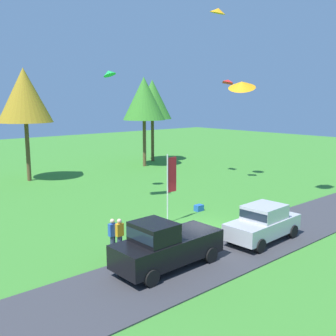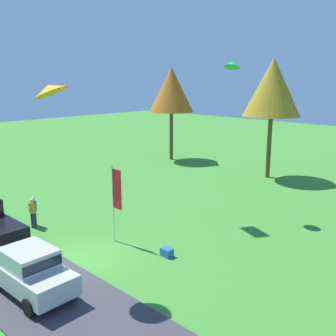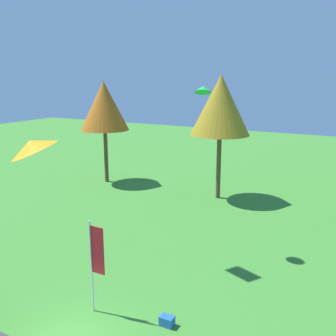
# 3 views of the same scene
# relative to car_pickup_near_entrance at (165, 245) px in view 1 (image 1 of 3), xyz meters

# --- Properties ---
(ground_plane) EXTENTS (120.00, 120.00, 0.00)m
(ground_plane) POSITION_rel_car_pickup_near_entrance_xyz_m (4.81, 2.53, -1.11)
(ground_plane) COLOR #3D842D
(pavement_strip) EXTENTS (36.00, 4.40, 0.06)m
(pavement_strip) POSITION_rel_car_pickup_near_entrance_xyz_m (4.81, -0.37, -1.08)
(pavement_strip) COLOR #38383D
(pavement_strip) RESTS_ON ground
(car_pickup_near_entrance) EXTENTS (5.04, 2.13, 2.14)m
(car_pickup_near_entrance) POSITION_rel_car_pickup_near_entrance_xyz_m (0.00, 0.00, 0.00)
(car_pickup_near_entrance) COLOR black
(car_pickup_near_entrance) RESTS_ON ground
(car_sedan_far_end) EXTENTS (4.47, 2.09, 1.84)m
(car_sedan_far_end) POSITION_rel_car_pickup_near_entrance_xyz_m (5.98, -0.72, -0.07)
(car_sedan_far_end) COLOR #B7B7BC
(car_sedan_far_end) RESTS_ON ground
(person_watching_sky) EXTENTS (0.36, 0.24, 1.71)m
(person_watching_sky) POSITION_rel_car_pickup_near_entrance_xyz_m (-0.72, 2.91, -0.23)
(person_watching_sky) COLOR #2D334C
(person_watching_sky) RESTS_ON ground
(person_on_lawn) EXTENTS (0.36, 0.24, 1.71)m
(person_on_lawn) POSITION_rel_car_pickup_near_entrance_xyz_m (-0.47, 2.70, -0.23)
(person_on_lawn) COLOR #2D334C
(person_on_lawn) RESTS_ON ground
(tree_far_left) EXTENTS (4.69, 4.69, 9.90)m
(tree_far_left) POSITION_rel_car_pickup_near_entrance_xyz_m (3.02, 22.24, 6.42)
(tree_far_left) COLOR brown
(tree_far_left) RESTS_ON ground
(tree_left_of_center) EXTENTS (4.54, 4.54, 9.58)m
(tree_left_of_center) POSITION_rel_car_pickup_near_entrance_xyz_m (15.70, 21.75, 6.17)
(tree_left_of_center) COLOR brown
(tree_left_of_center) RESTS_ON ground
(tree_center_back) EXTENTS (4.48, 4.48, 9.46)m
(tree_center_back) POSITION_rel_car_pickup_near_entrance_xyz_m (18.63, 23.99, 6.08)
(tree_center_back) COLOR brown
(tree_center_back) RESTS_ON ground
(flag_banner) EXTENTS (0.71, 0.08, 4.09)m
(flag_banner) POSITION_rel_car_pickup_near_entrance_xyz_m (4.51, 4.77, 1.48)
(flag_banner) COLOR silver
(flag_banner) RESTS_ON ground
(cooler_box) EXTENTS (0.56, 0.40, 0.40)m
(cooler_box) POSITION_rel_car_pickup_near_entrance_xyz_m (7.53, 5.38, -0.91)
(cooler_box) COLOR blue
(cooler_box) RESTS_ON ground
(kite_diamond_near_flag) EXTENTS (0.99, 0.84, 0.48)m
(kite_diamond_near_flag) POSITION_rel_car_pickup_near_entrance_xyz_m (15.36, 9.86, 7.56)
(kite_diamond_near_flag) COLOR red
(kite_delta_trailing_tail) EXTENTS (1.53, 1.57, 0.65)m
(kite_delta_trailing_tail) POSITION_rel_car_pickup_near_entrance_xyz_m (14.05, 9.95, 12.97)
(kite_delta_trailing_tail) COLOR orange
(kite_delta_mid_center) EXTENTS (1.24, 1.28, 0.65)m
(kite_delta_mid_center) POSITION_rel_car_pickup_near_entrance_xyz_m (5.65, 12.81, 7.98)
(kite_delta_mid_center) COLOR green
(kite_delta_high_left) EXTENTS (1.92, 1.91, 0.83)m
(kite_delta_high_left) POSITION_rel_car_pickup_near_entrance_xyz_m (5.79, 0.78, 6.80)
(kite_delta_high_left) COLOR orange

